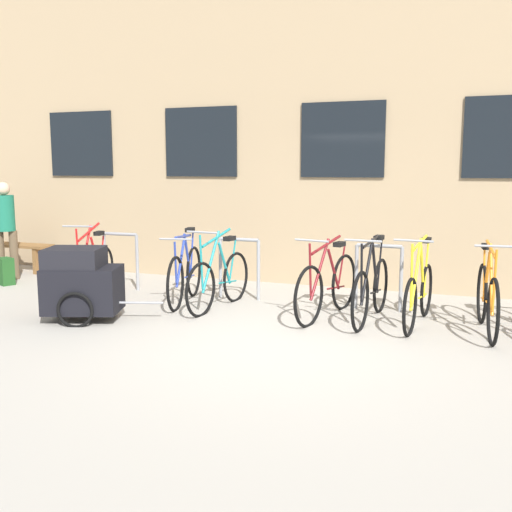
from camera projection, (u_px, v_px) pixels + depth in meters
ground_plane at (276, 342)px, 6.45m from camera, size 42.00×42.00×0.00m
storefront_building at (381, 122)px, 12.44m from camera, size 28.00×7.48×5.68m
bike_rack at (306, 266)px, 8.20m from camera, size 6.64×0.05×0.89m
bicycle_teal at (219, 279)px, 7.99m from camera, size 0.44×1.69×1.11m
bicycle_blue at (185, 274)px, 8.33m from camera, size 0.50×1.69×1.05m
bicycle_red at (92, 269)px, 8.87m from camera, size 0.52×1.63×1.10m
bicycle_yellow at (419, 293)px, 7.15m from camera, size 0.44×1.72×1.11m
bicycle_black at (371, 289)px, 7.34m from camera, size 0.44×1.76×1.09m
bicycle_orange at (487, 298)px, 6.81m from camera, size 0.44×1.70×1.09m
bicycle_maroon at (328, 286)px, 7.52m from camera, size 0.51×1.79×1.07m
bike_trailer at (81, 283)px, 7.34m from camera, size 1.47×0.86×0.93m
wooden_bench at (12, 251)px, 10.89m from camera, size 1.62×0.40×0.51m
person_browsing at (5, 224)px, 9.97m from camera, size 0.33×0.32×1.65m
backpack at (5, 271)px, 9.61m from camera, size 0.34×0.30×0.44m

